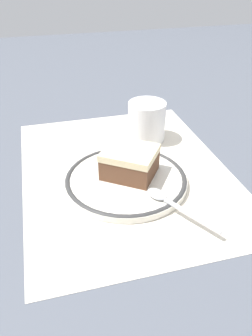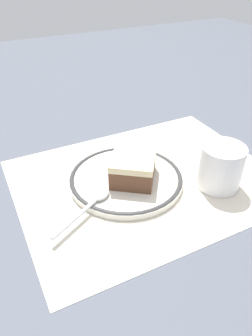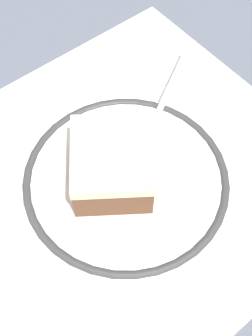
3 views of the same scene
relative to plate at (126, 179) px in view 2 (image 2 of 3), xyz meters
name	(u,v)px [view 2 (image 2 of 3)]	position (x,y,z in m)	size (l,w,h in m)	color
ground_plane	(146,179)	(0.04, -0.01, -0.01)	(2.40, 2.40, 0.00)	#4C515B
placemat	(146,179)	(0.04, -0.01, -0.01)	(0.48, 0.37, 0.00)	beige
plate	(126,179)	(0.00, 0.00, 0.00)	(0.21, 0.21, 0.01)	silver
cake_slice	(133,167)	(0.01, -0.01, 0.03)	(0.11, 0.12, 0.05)	brown
spoon	(91,204)	(-0.09, -0.05, 0.01)	(0.13, 0.08, 0.01)	silver
cup	(220,169)	(0.15, -0.08, 0.03)	(0.08, 0.08, 0.08)	white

